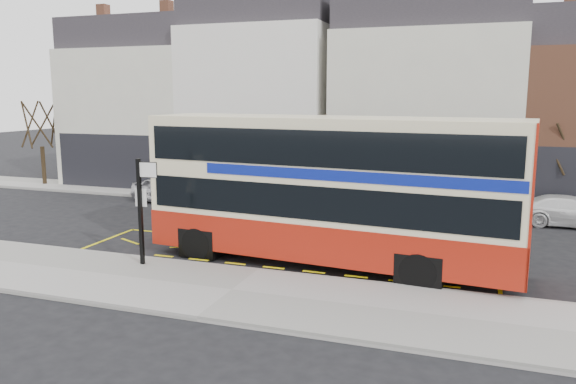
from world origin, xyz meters
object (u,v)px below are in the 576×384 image
at_px(car_grey, 281,196).
at_px(car_white, 571,212).
at_px(bus_stop_post, 142,202).
at_px(car_silver, 165,190).
at_px(street_tree_left, 40,112).
at_px(double_decker_bus, 331,189).
at_px(street_tree_right, 559,134).

xyz_separation_m(car_grey, car_white, (12.44, 1.10, -0.09)).
relative_size(bus_stop_post, car_silver, 0.86).
xyz_separation_m(car_grey, street_tree_left, (-15.96, 2.30, 3.68)).
height_order(car_silver, car_grey, car_grey).
bearing_deg(double_decker_bus, car_grey, 125.44).
bearing_deg(bus_stop_post, street_tree_right, 40.55).
bearing_deg(street_tree_left, car_silver, -13.47).
bearing_deg(car_silver, bus_stop_post, -135.71).
distance_m(car_grey, car_white, 12.49).
xyz_separation_m(car_silver, street_tree_right, (18.22, 3.13, 3.03)).
bearing_deg(car_white, street_tree_right, 15.10).
height_order(bus_stop_post, car_grey, bus_stop_post).
bearing_deg(car_silver, car_grey, -73.44).
distance_m(bus_stop_post, street_tree_left, 19.22).
relative_size(bus_stop_post, street_tree_left, 0.52).
bearing_deg(bus_stop_post, car_white, 34.73).
xyz_separation_m(car_silver, car_white, (18.69, 1.13, -0.03)).
xyz_separation_m(double_decker_bus, car_silver, (-10.57, 7.34, -1.84)).
relative_size(car_white, street_tree_right, 0.81).
height_order(bus_stop_post, car_silver, bus_stop_post).
height_order(double_decker_bus, car_white, double_decker_bus).
relative_size(bus_stop_post, car_white, 0.77).
height_order(bus_stop_post, street_tree_left, street_tree_left).
bearing_deg(street_tree_left, car_white, -2.41).
bearing_deg(street_tree_left, bus_stop_post, -38.90).
xyz_separation_m(double_decker_bus, car_grey, (-4.32, 7.37, -1.77)).
bearing_deg(bus_stop_post, car_grey, 79.64).
bearing_deg(double_decker_bus, car_white, 51.29).
xyz_separation_m(car_white, street_tree_right, (-0.47, 2.00, 3.05)).
bearing_deg(car_grey, car_white, -77.70).
bearing_deg(street_tree_right, car_grey, -165.47).
bearing_deg(street_tree_right, double_decker_bus, -126.15).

